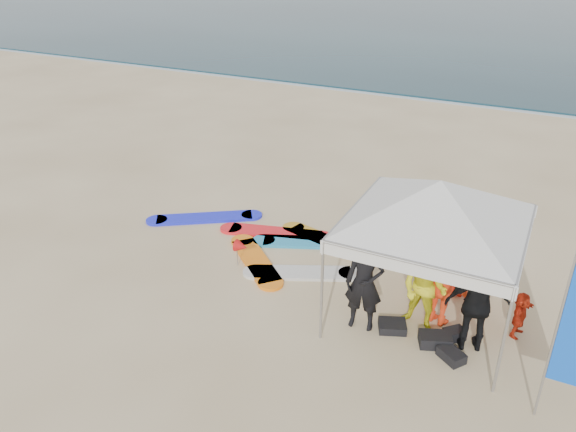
% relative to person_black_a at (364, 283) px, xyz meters
% --- Properties ---
extents(ground, '(120.00, 120.00, 0.00)m').
position_rel_person_black_a_xyz_m(ground, '(-1.73, -1.26, -0.95)').
color(ground, beige).
rests_on(ground, ground).
extents(ocean, '(160.00, 84.00, 0.08)m').
position_rel_person_black_a_xyz_m(ocean, '(-1.73, 58.74, -0.91)').
color(ocean, '#0C2633').
rests_on(ocean, ground).
extents(shoreline_foam, '(160.00, 1.20, 0.01)m').
position_rel_person_black_a_xyz_m(shoreline_foam, '(-1.73, 16.94, -0.95)').
color(shoreline_foam, silver).
rests_on(shoreline_foam, ground).
extents(person_black_a, '(0.75, 0.55, 1.90)m').
position_rel_person_black_a_xyz_m(person_black_a, '(0.00, 0.00, 0.00)').
color(person_black_a, black).
rests_on(person_black_a, ground).
extents(person_yellow, '(0.95, 0.79, 1.75)m').
position_rel_person_black_a_xyz_m(person_yellow, '(0.99, 0.41, -0.08)').
color(person_yellow, yellow).
rests_on(person_yellow, ground).
extents(person_orange_a, '(1.36, 1.04, 1.85)m').
position_rel_person_black_a_xyz_m(person_orange_a, '(1.26, 0.80, -0.03)').
color(person_orange_a, '#F63915').
rests_on(person_orange_a, ground).
extents(person_black_b, '(1.18, 0.78, 1.86)m').
position_rel_person_black_a_xyz_m(person_black_b, '(1.94, 0.28, -0.02)').
color(person_black_b, black).
rests_on(person_black_b, ground).
extents(person_orange_b, '(0.97, 0.75, 1.77)m').
position_rel_person_black_a_xyz_m(person_orange_b, '(1.28, 1.93, -0.07)').
color(person_orange_b, red).
rests_on(person_orange_b, ground).
extents(person_seated, '(0.42, 0.86, 0.89)m').
position_rel_person_black_a_xyz_m(person_seated, '(2.63, 1.02, -0.51)').
color(person_seated, red).
rests_on(person_seated, ground).
extents(canopy_tent, '(4.27, 4.27, 3.22)m').
position_rel_person_black_a_xyz_m(canopy_tent, '(0.96, 0.84, 1.85)').
color(canopy_tent, '#A5A5A8').
rests_on(canopy_tent, ground).
extents(marker_pennant, '(0.28, 0.28, 0.64)m').
position_rel_person_black_a_xyz_m(marker_pennant, '(-3.08, 0.81, -0.46)').
color(marker_pennant, '#A5A5A8').
rests_on(marker_pennant, ground).
extents(gear_pile, '(1.73, 1.06, 0.22)m').
position_rel_person_black_a_xyz_m(gear_pile, '(1.26, 0.08, -0.86)').
color(gear_pile, black).
rests_on(gear_pile, ground).
extents(surfboard_spread, '(5.60, 3.01, 0.07)m').
position_rel_person_black_a_xyz_m(surfboard_spread, '(-2.92, 2.03, -0.92)').
color(surfboard_spread, '#2592CA').
rests_on(surfboard_spread, ground).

